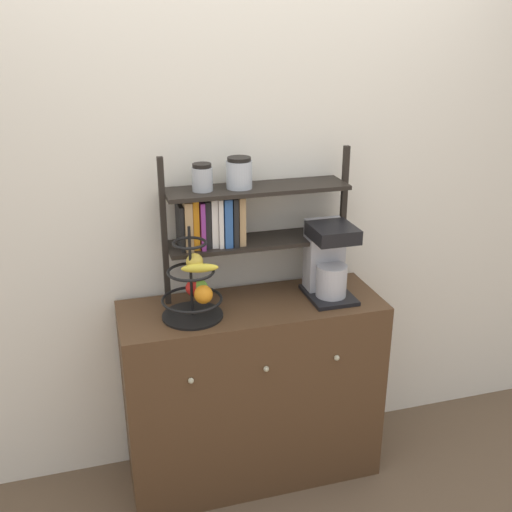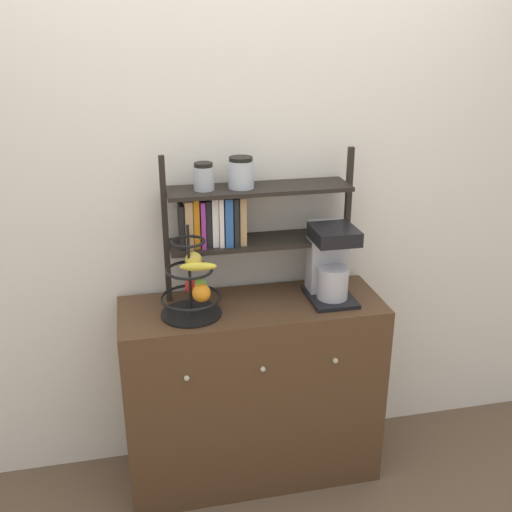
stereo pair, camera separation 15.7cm
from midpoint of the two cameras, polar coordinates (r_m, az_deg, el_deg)
name	(u,v)px [view 1 (the left image)]	position (r m, az deg, el deg)	size (l,w,h in m)	color
ground_plane	(265,498)	(2.94, -0.80, -22.12)	(12.00, 12.00, 0.00)	brown
wall_back	(237,196)	(2.67, -3.55, 5.68)	(7.00, 0.05, 2.60)	silver
sideboard	(252,391)	(2.81, -1.98, -12.78)	(1.14, 0.43, 0.88)	#4C331E
coffee_maker	(328,259)	(2.63, 5.17, -0.34)	(0.19, 0.25, 0.34)	black
fruit_stand	(195,288)	(2.46, -7.69, -3.02)	(0.25, 0.25, 0.39)	black
shelf_hutch	(232,212)	(2.55, -4.09, 4.14)	(0.83, 0.20, 0.64)	black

